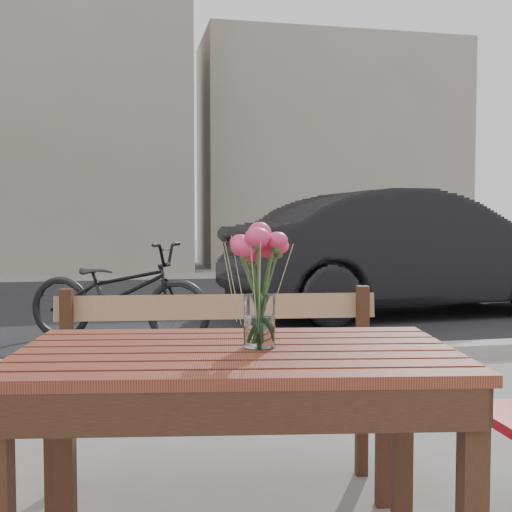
{
  "coord_description": "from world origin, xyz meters",
  "views": [
    {
      "loc": [
        -0.55,
        -1.92,
        1.14
      ],
      "look_at": [
        -0.17,
        -0.05,
        1.04
      ],
      "focal_mm": 45.0,
      "sensor_mm": 36.0,
      "label": 1
    }
  ],
  "objects": [
    {
      "name": "bicycle",
      "position": [
        -0.61,
        4.26,
        0.48
      ],
      "size": [
        1.93,
        1.36,
        0.96
      ],
      "primitive_type": "imported",
      "rotation": [
        0.0,
        0.0,
        1.13
      ],
      "color": "black",
      "rests_on": "ground"
    },
    {
      "name": "main_vase",
      "position": [
        -0.17,
        -0.1,
        1.01
      ],
      "size": [
        0.2,
        0.2,
        0.37
      ],
      "color": "white",
      "rests_on": "main_table"
    },
    {
      "name": "main_table",
      "position": [
        -0.23,
        -0.1,
        0.65
      ],
      "size": [
        1.36,
        0.92,
        0.78
      ],
      "rotation": [
        0.0,
        0.0,
        -0.16
      ],
      "color": "#5C2118",
      "rests_on": "ground"
    },
    {
      "name": "backdrop_buildings",
      "position": [
        0.17,
        14.4,
        3.6
      ],
      "size": [
        15.5,
        4.0,
        8.0
      ],
      "color": "gray",
      "rests_on": "ground"
    },
    {
      "name": "main_bench",
      "position": [
        -0.16,
        0.77,
        0.53
      ],
      "size": [
        1.45,
        0.57,
        0.88
      ],
      "rotation": [
        0.0,
        0.0,
        -0.1
      ],
      "color": "#9F7352",
      "rests_on": "ground"
    },
    {
      "name": "street",
      "position": [
        0.0,
        5.06,
        0.03
      ],
      "size": [
        30.0,
        8.12,
        0.12
      ],
      "color": "black",
      "rests_on": "ground"
    },
    {
      "name": "parked_car",
      "position": [
        2.95,
        5.53,
        0.76
      ],
      "size": [
        4.76,
        2.05,
        1.52
      ],
      "primitive_type": "imported",
      "rotation": [
        0.0,
        0.0,
        1.67
      ],
      "color": "black",
      "rests_on": "ground"
    }
  ]
}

